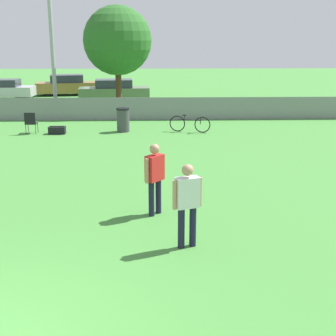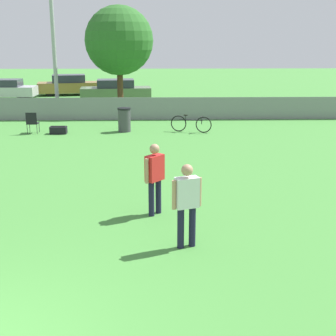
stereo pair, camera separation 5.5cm
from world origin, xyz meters
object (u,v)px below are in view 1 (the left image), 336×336
Objects in this scene: player_defender_red at (155,174)px; folding_chair_sideline at (31,122)px; gear_bag_sideline at (57,130)px; parked_car_olive at (114,91)px; light_pole at (51,21)px; trash_bin at (123,120)px; tree_near_pole at (117,41)px; parked_car_silver at (3,89)px; parked_car_tan at (67,85)px; bicycle_sideline at (190,124)px; player_receiver_white at (187,200)px.

player_defender_red reaches higher than folding_chair_sideline.
parked_car_olive is (1.55, 10.87, 0.51)m from gear_bag_sideline.
player_defender_red is (5.04, -14.41, -3.76)m from light_pole.
folding_chair_sideline is 0.88× the size of trash_bin.
parked_car_olive reaches higher than trash_bin.
parked_car_silver is (-8.08, 6.10, -3.13)m from tree_near_pole.
parked_car_olive reaches higher than gear_bag_sideline.
light_pole is at bearing 129.70° from trash_bin.
parked_car_tan is at bearing 30.27° from parked_car_silver.
player_defender_red reaches higher than gear_bag_sideline.
player_defender_red is at bearing -70.74° from light_pole.
tree_near_pole is 1.22× the size of parked_car_tan.
parked_car_olive reaches higher than bicycle_sideline.
bicycle_sideline is 0.38× the size of parked_car_tan.
parked_car_tan is (3.83, 2.25, 0.05)m from parked_car_silver.
bicycle_sideline is 5.61m from gear_bag_sideline.
light_pole is at bearing -55.97° from parked_car_silver.
player_receiver_white is at bearing -84.98° from parked_car_tan.
player_receiver_white is 0.41× the size of parked_car_silver.
light_pole is 9.62m from parked_car_silver.
player_defender_red is at bearing -85.30° from parked_car_tan.
trash_bin is at bearing -80.68° from parked_car_tan.
player_receiver_white is 0.36× the size of parked_car_olive.
bicycle_sideline is 1.67× the size of trash_bin.
light_pole is 3.51m from tree_near_pole.
folding_chair_sideline is 6.69m from bicycle_sideline.
light_pole reaches higher than tree_near_pole.
player_defender_red is at bearing -87.81° from parked_car_olive.
bicycle_sideline is at bearing -46.17° from parked_car_silver.
bicycle_sideline is 2.50× the size of gear_bag_sideline.
player_receiver_white is at bearing -119.62° from player_defender_red.
gear_bag_sideline is at bearing -110.05° from tree_near_pole.
bicycle_sideline is at bearing -179.19° from folding_chair_sideline.
player_receiver_white is (0.60, -1.74, 0.00)m from player_defender_red.
player_defender_red is at bearing -83.21° from tree_near_pole.
tree_near_pole is at bearing 48.22° from player_defender_red.
player_defender_red is 10.36m from gear_bag_sideline.
parked_car_silver is 0.87× the size of parked_car_olive.
player_defender_red is at bearing 117.98° from folding_chair_sideline.
parked_car_silver reaches higher than trash_bin.
parked_car_tan reaches higher than gear_bag_sideline.
tree_near_pole reaches higher than gear_bag_sideline.
light_pole is at bearing -117.87° from parked_car_olive.
player_receiver_white is 11.81m from trash_bin.
tree_near_pole is at bearing -119.20° from folding_chair_sideline.
folding_chair_sideline is at bearing -175.29° from trash_bin.
player_defender_red is 1.00× the size of player_receiver_white.
player_defender_red is 10.90m from folding_chair_sideline.
gear_bag_sideline is (-5.60, -0.21, -0.20)m from bicycle_sideline.
player_receiver_white is (2.45, -17.27, -2.82)m from tree_near_pole.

